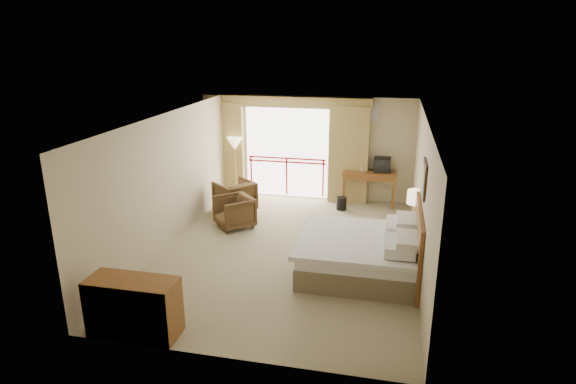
% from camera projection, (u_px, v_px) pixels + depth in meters
% --- Properties ---
extents(floor, '(7.00, 7.00, 0.00)m').
position_uv_depth(floor, '(288.00, 251.00, 9.72)').
color(floor, '#958A65').
rests_on(floor, ground).
extents(ceiling, '(7.00, 7.00, 0.00)m').
position_uv_depth(ceiling, '(288.00, 118.00, 8.89)').
color(ceiling, white).
rests_on(ceiling, wall_back).
extents(wall_back, '(5.00, 0.00, 5.00)m').
position_uv_depth(wall_back, '(317.00, 148.00, 12.56)').
color(wall_back, '#C6B58E').
rests_on(wall_back, ground).
extents(wall_front, '(5.00, 0.00, 5.00)m').
position_uv_depth(wall_front, '(229.00, 268.00, 6.06)').
color(wall_front, '#C6B58E').
rests_on(wall_front, ground).
extents(wall_left, '(0.00, 7.00, 7.00)m').
position_uv_depth(wall_left, '(169.00, 180.00, 9.82)').
color(wall_left, '#C6B58E').
rests_on(wall_left, ground).
extents(wall_right, '(0.00, 7.00, 7.00)m').
position_uv_depth(wall_right, '(422.00, 196.00, 8.80)').
color(wall_right, '#C6B58E').
rests_on(wall_right, ground).
extents(balcony_door, '(2.40, 0.00, 2.40)m').
position_uv_depth(balcony_door, '(287.00, 153.00, 12.75)').
color(balcony_door, white).
rests_on(balcony_door, wall_back).
extents(balcony_railing, '(2.09, 0.03, 1.02)m').
position_uv_depth(balcony_railing, '(287.00, 167.00, 12.85)').
color(balcony_railing, red).
rests_on(balcony_railing, wall_back).
extents(curtain_left, '(1.00, 0.26, 2.50)m').
position_uv_depth(curtain_left, '(226.00, 149.00, 12.95)').
color(curtain_left, olive).
rests_on(curtain_left, wall_back).
extents(curtain_right, '(1.00, 0.26, 2.50)m').
position_uv_depth(curtain_right, '(349.00, 155.00, 12.28)').
color(curtain_right, olive).
rests_on(curtain_right, wall_back).
extents(valance, '(4.40, 0.22, 0.28)m').
position_uv_depth(valance, '(286.00, 102.00, 12.24)').
color(valance, olive).
rests_on(valance, wall_back).
extents(hvac_vent, '(0.50, 0.04, 0.50)m').
position_uv_depth(hvac_vent, '(369.00, 112.00, 11.96)').
color(hvac_vent, silver).
rests_on(hvac_vent, wall_back).
extents(bed, '(2.13, 2.06, 0.97)m').
position_uv_depth(bed, '(362.00, 253.00, 8.75)').
color(bed, brown).
rests_on(bed, floor).
extents(headboard, '(0.06, 2.10, 1.30)m').
position_uv_depth(headboard, '(417.00, 244.00, 8.47)').
color(headboard, brown).
rests_on(headboard, wall_right).
extents(framed_art, '(0.04, 0.72, 0.60)m').
position_uv_depth(framed_art, '(424.00, 179.00, 8.09)').
color(framed_art, black).
rests_on(framed_art, wall_right).
extents(nightstand, '(0.47, 0.56, 0.64)m').
position_uv_depth(nightstand, '(412.00, 235.00, 9.69)').
color(nightstand, brown).
rests_on(nightstand, floor).
extents(table_lamp, '(0.33, 0.33, 0.59)m').
position_uv_depth(table_lamp, '(416.00, 198.00, 9.49)').
color(table_lamp, tan).
rests_on(table_lamp, nightstand).
extents(phone, '(0.19, 0.16, 0.07)m').
position_uv_depth(phone, '(412.00, 221.00, 9.45)').
color(phone, black).
rests_on(phone, nightstand).
extents(desk, '(1.34, 0.65, 0.88)m').
position_uv_depth(desk, '(370.00, 178.00, 12.34)').
color(desk, brown).
rests_on(desk, floor).
extents(tv, '(0.41, 0.33, 0.37)m').
position_uv_depth(tv, '(382.00, 165.00, 12.11)').
color(tv, black).
rests_on(tv, desk).
extents(coffee_maker, '(0.13, 0.13, 0.25)m').
position_uv_depth(coffee_maker, '(356.00, 166.00, 12.26)').
color(coffee_maker, black).
rests_on(coffee_maker, desk).
extents(cup, '(0.08, 0.08, 0.09)m').
position_uv_depth(cup, '(362.00, 169.00, 12.21)').
color(cup, white).
rests_on(cup, desk).
extents(wastebasket, '(0.32, 0.32, 0.32)m').
position_uv_depth(wastebasket, '(341.00, 203.00, 12.02)').
color(wastebasket, black).
rests_on(wastebasket, floor).
extents(armchair_far, '(1.19, 1.19, 0.78)m').
position_uv_depth(armchair_far, '(235.00, 211.00, 11.95)').
color(armchair_far, '#442F1A').
rests_on(armchair_far, floor).
extents(armchair_near, '(1.10, 1.09, 0.72)m').
position_uv_depth(armchair_near, '(235.00, 227.00, 10.97)').
color(armchair_near, '#442F1A').
rests_on(armchair_near, floor).
extents(side_table, '(0.46, 0.46, 0.50)m').
position_uv_depth(side_table, '(224.00, 203.00, 11.51)').
color(side_table, black).
rests_on(side_table, floor).
extents(book, '(0.17, 0.22, 0.02)m').
position_uv_depth(book, '(224.00, 196.00, 11.46)').
color(book, white).
rests_on(book, side_table).
extents(floor_lamp, '(0.41, 0.41, 1.62)m').
position_uv_depth(floor_lamp, '(235.00, 146.00, 12.64)').
color(floor_lamp, tan).
rests_on(floor_lamp, floor).
extents(dresser, '(1.30, 0.55, 0.87)m').
position_uv_depth(dresser, '(133.00, 307.00, 6.90)').
color(dresser, brown).
rests_on(dresser, floor).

